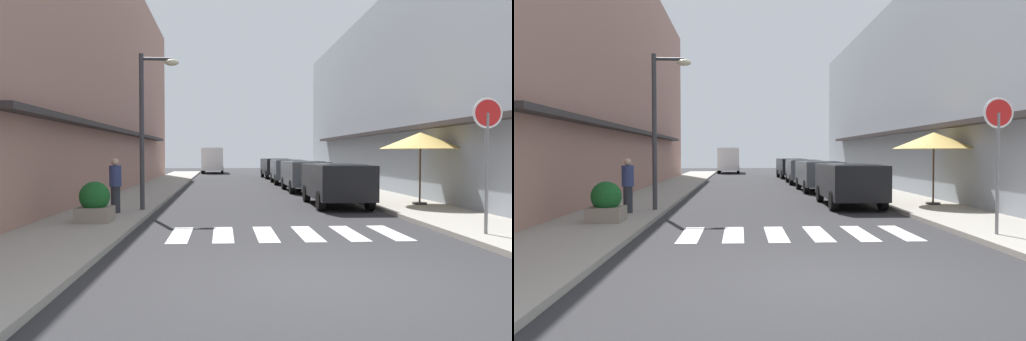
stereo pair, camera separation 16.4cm
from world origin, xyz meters
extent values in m
plane|color=#2B2B2D|center=(0.00, 14.96, 0.00)|extent=(82.30, 82.30, 0.00)
cube|color=#9E998E|center=(-4.82, 14.96, 0.06)|extent=(2.55, 52.37, 0.12)
cube|color=#9E998E|center=(4.82, 14.96, 0.06)|extent=(2.55, 52.37, 0.12)
cube|color=#A87A6B|center=(-8.59, 15.83, 5.56)|extent=(5.00, 35.67, 11.12)
cube|color=#332D2D|center=(-5.84, 15.83, 2.80)|extent=(0.50, 24.97, 0.16)
cube|color=#939EA8|center=(8.59, 15.83, 4.62)|extent=(5.00, 35.67, 9.23)
cube|color=#332D2D|center=(5.84, 15.83, 2.80)|extent=(0.50, 24.97, 0.16)
cube|color=silver|center=(-2.38, 4.19, 0.01)|extent=(0.45, 2.20, 0.01)
cube|color=silver|center=(-1.43, 4.19, 0.01)|extent=(0.45, 2.20, 0.01)
cube|color=silver|center=(-0.48, 4.19, 0.01)|extent=(0.45, 2.20, 0.01)
cube|color=silver|center=(0.47, 4.19, 0.01)|extent=(0.45, 2.20, 0.01)
cube|color=silver|center=(1.42, 4.19, 0.01)|extent=(0.45, 2.20, 0.01)
cube|color=silver|center=(2.38, 4.19, 0.01)|extent=(0.45, 2.20, 0.01)
cube|color=black|center=(2.49, 10.06, 0.89)|extent=(1.84, 4.48, 1.13)
cube|color=black|center=(2.49, 9.84, 1.19)|extent=(1.52, 2.52, 0.56)
cylinder|color=black|center=(1.73, 11.54, 0.32)|extent=(0.23, 0.64, 0.64)
cylinder|color=black|center=(3.32, 11.51, 0.32)|extent=(0.23, 0.64, 0.64)
cylinder|color=black|center=(1.67, 8.61, 0.32)|extent=(0.23, 0.64, 0.64)
cylinder|color=black|center=(3.26, 8.58, 0.32)|extent=(0.23, 0.64, 0.64)
cube|color=#4C5156|center=(2.49, 16.67, 0.89)|extent=(1.75, 4.32, 1.13)
cube|color=black|center=(2.49, 16.45, 1.19)|extent=(1.47, 2.42, 0.56)
cylinder|color=black|center=(1.70, 18.09, 0.32)|extent=(0.22, 0.64, 0.64)
cylinder|color=black|center=(3.29, 18.09, 0.32)|extent=(0.22, 0.64, 0.64)
cylinder|color=black|center=(1.70, 15.24, 0.32)|extent=(0.22, 0.64, 0.64)
cylinder|color=black|center=(3.29, 15.24, 0.32)|extent=(0.22, 0.64, 0.64)
cube|color=#4C5156|center=(2.49, 22.79, 0.89)|extent=(1.84, 4.37, 1.13)
cube|color=black|center=(2.49, 22.58, 1.19)|extent=(1.52, 2.46, 0.56)
cylinder|color=black|center=(1.73, 24.24, 0.32)|extent=(0.23, 0.64, 0.64)
cylinder|color=black|center=(3.32, 24.21, 0.32)|extent=(0.23, 0.64, 0.64)
cylinder|color=black|center=(1.67, 21.38, 0.32)|extent=(0.23, 0.64, 0.64)
cylinder|color=black|center=(3.26, 21.35, 0.32)|extent=(0.23, 0.64, 0.64)
cube|color=black|center=(2.49, 29.60, 0.89)|extent=(1.88, 4.42, 1.13)
cube|color=black|center=(2.49, 29.38, 1.19)|extent=(1.54, 2.49, 0.56)
cylinder|color=black|center=(1.66, 31.01, 0.32)|extent=(0.24, 0.65, 0.64)
cylinder|color=black|center=(3.25, 31.06, 0.32)|extent=(0.24, 0.65, 0.64)
cylinder|color=black|center=(1.74, 28.13, 0.32)|extent=(0.24, 0.65, 0.64)
cylinder|color=black|center=(3.33, 28.18, 0.32)|extent=(0.24, 0.65, 0.64)
cube|color=silver|center=(-2.34, 39.89, 1.34)|extent=(1.96, 5.40, 2.03)
cube|color=black|center=(-2.34, 39.62, 2.09)|extent=(1.64, 3.03, 0.56)
cylinder|color=black|center=(-3.24, 41.67, 0.32)|extent=(0.22, 0.64, 0.64)
cylinder|color=black|center=(-1.45, 41.67, 0.32)|extent=(0.22, 0.64, 0.64)
cylinder|color=black|center=(-3.24, 38.11, 0.32)|extent=(0.22, 0.64, 0.64)
cylinder|color=black|center=(-1.45, 38.11, 0.32)|extent=(0.22, 0.64, 0.64)
cylinder|color=slate|center=(4.13, 3.22, 1.40)|extent=(0.07, 0.07, 2.55)
cylinder|color=red|center=(4.13, 3.22, 2.67)|extent=(0.64, 0.03, 0.64)
torus|color=white|center=(4.13, 3.22, 2.67)|extent=(0.65, 0.05, 0.65)
cylinder|color=#38383D|center=(-3.86, 8.29, 2.47)|extent=(0.14, 0.14, 4.70)
cylinder|color=#38383D|center=(-3.41, 8.29, 4.67)|extent=(0.90, 0.10, 0.10)
ellipsoid|color=beige|center=(-2.96, 8.29, 4.57)|extent=(0.44, 0.28, 0.20)
cylinder|color=#262626|center=(5.19, 9.31, 0.15)|extent=(0.48, 0.48, 0.06)
cylinder|color=#4C3823|center=(5.19, 9.31, 1.19)|extent=(0.06, 0.06, 2.14)
cone|color=#D8B259|center=(5.19, 9.31, 2.26)|extent=(2.72, 2.72, 0.55)
cube|color=gray|center=(-4.62, 5.69, 0.30)|extent=(0.84, 0.84, 0.37)
sphere|color=#195623|center=(-4.62, 5.69, 0.75)|extent=(0.75, 0.75, 0.75)
cylinder|color=#282B33|center=(-4.50, 7.53, 0.50)|extent=(0.26, 0.26, 0.76)
cylinder|color=navy|center=(-4.50, 7.53, 1.18)|extent=(0.34, 0.34, 0.60)
sphere|color=tan|center=(-4.50, 7.53, 1.58)|extent=(0.21, 0.21, 0.21)
camera|label=1|loc=(-1.44, -6.78, 1.81)|focal=34.53mm
camera|label=2|loc=(-1.28, -6.79, 1.81)|focal=34.53mm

